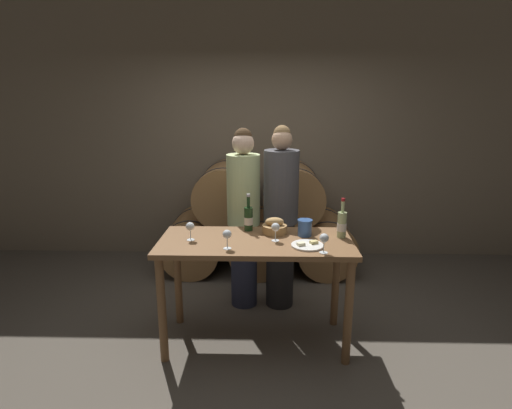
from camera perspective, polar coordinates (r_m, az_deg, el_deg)
name	(u,v)px	position (r m, az deg, el deg)	size (l,w,h in m)	color
ground_plane	(256,340)	(3.51, -0.06, -18.83)	(10.00, 10.00, 0.00)	#564F44
stone_wall_back	(260,129)	(4.99, 0.56, 10.73)	(10.00, 0.12, 3.20)	#7F705B
barrel_stack	(259,222)	(4.64, 0.42, -2.59)	(2.18, 0.84, 1.26)	#9E7042
tasting_table	(256,256)	(3.16, -0.06, -7.36)	(1.50, 0.67, 0.89)	brown
person_left	(244,217)	(3.72, -1.78, -1.83)	(0.31, 0.31, 1.71)	#2D334C
person_right	(281,217)	(3.72, 3.55, -1.82)	(0.32, 0.32, 1.73)	#232326
wine_bottle_red	(248,218)	(3.31, -1.08, -1.99)	(0.07, 0.07, 0.31)	#193819
wine_bottle_white	(342,224)	(3.21, 12.17, -2.78)	(0.07, 0.07, 0.32)	#ADBC7F
blue_crock	(305,227)	(3.21, 7.00, -3.21)	(0.12, 0.12, 0.13)	#335693
bread_basket	(274,227)	(3.26, 2.66, -3.26)	(0.20, 0.20, 0.13)	#A87F4C
cheese_plate	(307,245)	(3.00, 7.35, -5.77)	(0.24, 0.24, 0.04)	white
wine_glass_far_left	(190,227)	(3.12, -9.39, -3.21)	(0.07, 0.07, 0.14)	white
wine_glass_left	(227,235)	(2.91, -4.16, -4.36)	(0.07, 0.07, 0.14)	white
wine_glass_center	(276,228)	(3.06, 2.80, -3.35)	(0.07, 0.07, 0.14)	white
wine_glass_right	(324,239)	(2.86, 9.71, -4.85)	(0.07, 0.07, 0.14)	white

